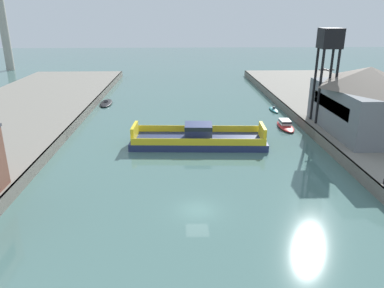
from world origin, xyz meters
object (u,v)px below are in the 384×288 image
at_px(chain_ferry, 198,138).
at_px(crane_tower, 329,48).
at_px(smokestack_distant_a, 4,28).
at_px(moored_boat_mid_left, 274,110).
at_px(warehouse_shed, 366,100).
at_px(moored_boat_near_left, 106,103).
at_px(moored_boat_near_right, 285,125).

xyz_separation_m(chain_ferry, crane_tower, (22.44, 6.98, 13.40)).
bearing_deg(smokestack_distant_a, moored_boat_mid_left, -37.46).
bearing_deg(warehouse_shed, moored_boat_near_left, 149.17).
bearing_deg(chain_ferry, crane_tower, 17.29).
relative_size(chain_ferry, moored_boat_near_right, 2.93).
bearing_deg(smokestack_distant_a, chain_ferry, -52.31).
bearing_deg(moored_boat_mid_left, smokestack_distant_a, 142.54).
relative_size(moored_boat_mid_left, crane_tower, 0.32).
distance_m(moored_boat_near_left, moored_boat_mid_left, 38.51).
relative_size(moored_boat_mid_left, warehouse_shed, 0.26).
xyz_separation_m(chain_ferry, warehouse_shed, (27.00, 0.89, 5.91)).
relative_size(moored_boat_near_left, crane_tower, 0.51).
bearing_deg(chain_ferry, moored_boat_near_left, 124.72).
xyz_separation_m(moored_boat_near_right, warehouse_shed, (10.30, -8.00, 6.47)).
relative_size(warehouse_shed, smokestack_distant_a, 0.70).
height_order(moored_boat_near_left, moored_boat_near_right, moored_boat_near_right).
bearing_deg(moored_boat_near_right, moored_boat_near_left, 151.35).
xyz_separation_m(moored_boat_mid_left, warehouse_shed, (9.35, -20.42, 6.74)).
distance_m(warehouse_shed, smokestack_distant_a, 125.87).
relative_size(moored_boat_near_left, warehouse_shed, 0.41).
distance_m(chain_ferry, moored_boat_near_right, 18.92).
bearing_deg(warehouse_shed, moored_boat_near_right, 142.16).
distance_m(moored_boat_near_right, smokestack_distant_a, 113.54).
relative_size(warehouse_shed, crane_tower, 1.24).
xyz_separation_m(moored_boat_near_left, crane_tower, (42.53, -22.01, 14.19)).
xyz_separation_m(moored_boat_near_right, smokestack_distant_a, (-82.65, 76.47, 14.57)).
height_order(moored_boat_near_left, moored_boat_mid_left, moored_boat_near_left).
bearing_deg(warehouse_shed, chain_ferry, -178.12).
xyz_separation_m(chain_ferry, moored_boat_near_left, (-20.09, 28.99, -0.80)).
distance_m(moored_boat_near_left, crane_tower, 49.95).
bearing_deg(moored_boat_near_left, smokestack_distant_a, 129.13).
height_order(chain_ferry, warehouse_shed, warehouse_shed).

